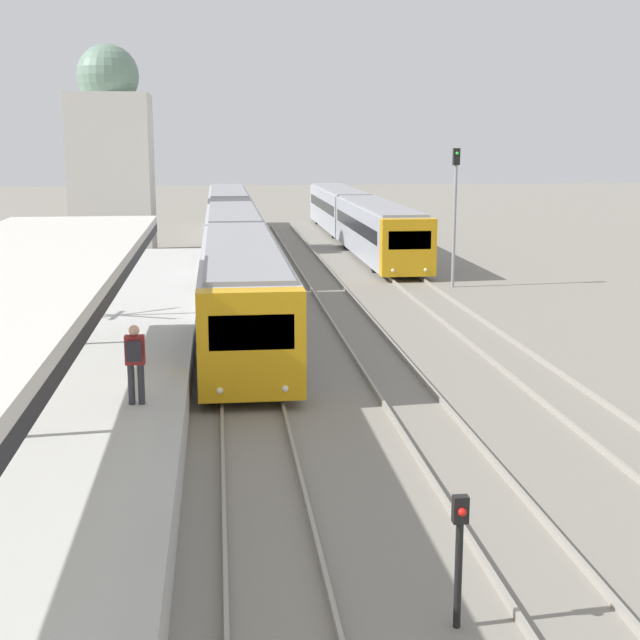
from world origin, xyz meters
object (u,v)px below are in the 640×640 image
object	(u,v)px
train_near	(233,235)
signal_post_near	(459,547)
person_on_platform	(135,358)
signal_mast_far	(455,202)
train_far	(356,217)

from	to	relation	value
train_near	signal_post_near	bearing A→B (deg)	-86.12
person_on_platform	signal_mast_far	xyz separation A→B (m)	(11.77, 19.20, 1.74)
train_far	person_on_platform	bearing A→B (deg)	-105.74
train_near	train_far	distance (m)	12.48
train_far	signal_mast_far	size ratio (longest dim) A/B	5.22
train_near	signal_mast_far	distance (m)	11.80
person_on_platform	train_far	bearing A→B (deg)	74.26
person_on_platform	train_far	xyz separation A→B (m)	(10.15, 36.00, -0.27)
signal_post_near	person_on_platform	bearing A→B (deg)	122.16
train_near	signal_mast_far	size ratio (longest dim) A/B	8.14
person_on_platform	train_near	distance (m)	26.28
person_on_platform	signal_post_near	world-z (taller)	person_on_platform
person_on_platform	signal_post_near	xyz separation A→B (m)	(4.74, -7.54, -0.78)
train_near	signal_post_near	distance (m)	33.79
train_far	signal_mast_far	bearing A→B (deg)	-84.47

